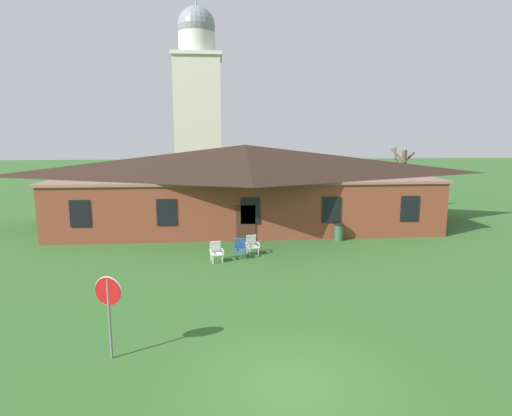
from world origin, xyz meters
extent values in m
plane|color=#336028|center=(0.00, 0.00, 0.00)|extent=(200.00, 200.00, 0.00)
cube|color=brown|center=(0.00, 19.22, 1.60)|extent=(23.47, 10.00, 3.20)
cube|color=#8C6458|center=(0.00, 19.22, 3.28)|extent=(23.94, 10.20, 0.16)
pyramid|color=black|center=(0.00, 19.22, 4.37)|extent=(24.41, 10.40, 2.02)
cube|color=black|center=(-9.39, 14.19, 1.76)|extent=(1.10, 0.06, 1.50)
cube|color=black|center=(-4.69, 14.19, 1.76)|extent=(1.10, 0.06, 1.50)
cube|color=black|center=(0.00, 14.19, 1.76)|extent=(1.10, 0.06, 1.50)
cube|color=black|center=(4.69, 14.19, 1.76)|extent=(1.10, 0.06, 1.50)
cube|color=black|center=(9.39, 14.19, 1.76)|extent=(1.10, 0.06, 1.50)
cube|color=#422819|center=(-0.26, 14.19, 1.05)|extent=(1.10, 0.06, 2.10)
cube|color=beige|center=(-3.89, 37.29, 6.98)|extent=(4.80, 4.80, 13.96)
cube|color=silver|center=(-3.89, 37.29, 14.14)|extent=(5.18, 5.18, 0.36)
cylinder|color=silver|center=(-3.89, 37.29, 15.42)|extent=(3.80, 3.80, 2.20)
sphere|color=gray|center=(-3.89, 37.29, 17.20)|extent=(3.88, 3.88, 3.88)
cone|color=gray|center=(-3.89, 37.29, 19.54)|extent=(0.24, 0.24, 1.00)
cylinder|color=slate|center=(-4.70, 1.61, 1.12)|extent=(0.07, 0.07, 2.24)
cylinder|color=white|center=(-4.69, 1.63, 1.92)|extent=(0.77, 0.28, 0.81)
cylinder|color=#B71414|center=(-4.70, 1.60, 1.92)|extent=(0.72, 0.27, 0.76)
cube|color=white|center=(-1.64, 10.13, 0.18)|extent=(0.06, 0.06, 0.36)
cube|color=white|center=(-2.08, 10.03, 0.18)|extent=(0.06, 0.06, 0.36)
cube|color=white|center=(-1.73, 10.56, 0.18)|extent=(0.06, 0.06, 0.36)
cube|color=white|center=(-2.18, 10.46, 0.18)|extent=(0.06, 0.06, 0.36)
cube|color=white|center=(-1.91, 10.30, 0.39)|extent=(0.64, 0.62, 0.05)
cube|color=white|center=(-1.97, 10.60, 0.69)|extent=(0.54, 0.29, 0.54)
cube|color=white|center=(-1.62, 10.34, 0.58)|extent=(0.16, 0.47, 0.03)
cube|color=white|center=(-1.58, 10.18, 0.47)|extent=(0.05, 0.05, 0.22)
cube|color=white|center=(-2.18, 10.22, 0.58)|extent=(0.16, 0.47, 0.03)
cube|color=white|center=(-2.15, 10.06, 0.47)|extent=(0.05, 0.05, 0.22)
cube|color=#2D5693|center=(-0.54, 10.59, 0.18)|extent=(0.05, 0.05, 0.36)
cube|color=#2D5693|center=(-1.00, 10.61, 0.18)|extent=(0.05, 0.05, 0.36)
cube|color=#2D5693|center=(-0.52, 11.03, 0.18)|extent=(0.05, 0.05, 0.36)
cube|color=#2D5693|center=(-0.98, 11.05, 0.18)|extent=(0.05, 0.05, 0.36)
cube|color=#2D5693|center=(-0.76, 10.82, 0.39)|extent=(0.56, 0.54, 0.05)
cube|color=#2D5693|center=(-0.75, 11.13, 0.69)|extent=(0.52, 0.21, 0.54)
cube|color=#2D5693|center=(-0.48, 10.79, 0.58)|extent=(0.08, 0.47, 0.03)
cube|color=#2D5693|center=(-0.48, 10.63, 0.47)|extent=(0.04, 0.04, 0.22)
cube|color=#2D5693|center=(-1.05, 10.81, 0.58)|extent=(0.08, 0.47, 0.03)
cube|color=#2D5693|center=(-1.06, 10.65, 0.47)|extent=(0.04, 0.04, 0.22)
cube|color=silver|center=(0.20, 11.27, 0.18)|extent=(0.06, 0.06, 0.36)
cube|color=silver|center=(-0.25, 11.17, 0.18)|extent=(0.06, 0.06, 0.36)
cube|color=silver|center=(0.10, 11.70, 0.18)|extent=(0.06, 0.06, 0.36)
cube|color=silver|center=(-0.35, 11.60, 0.18)|extent=(0.06, 0.06, 0.36)
cube|color=silver|center=(-0.08, 11.43, 0.39)|extent=(0.64, 0.63, 0.05)
cube|color=silver|center=(-0.15, 11.74, 0.69)|extent=(0.54, 0.30, 0.54)
cube|color=silver|center=(0.21, 11.48, 0.58)|extent=(0.16, 0.47, 0.03)
cube|color=silver|center=(0.25, 11.32, 0.47)|extent=(0.05, 0.05, 0.22)
cube|color=silver|center=(-0.36, 11.35, 0.58)|extent=(0.16, 0.47, 0.03)
cube|color=silver|center=(-0.32, 11.19, 0.47)|extent=(0.05, 0.05, 0.22)
cylinder|color=brown|center=(12.75, 22.80, 2.43)|extent=(0.36, 0.36, 4.86)
cylinder|color=brown|center=(13.05, 23.45, 3.90)|extent=(1.47, 0.79, 1.66)
cylinder|color=brown|center=(12.12, 22.49, 4.45)|extent=(0.80, 1.42, 1.11)
cylinder|color=brown|center=(12.11, 23.04, 4.60)|extent=(0.66, 1.43, 1.01)
cylinder|color=brown|center=(12.21, 23.17, 3.61)|extent=(0.94, 1.25, 1.07)
cylinder|color=#335638|center=(5.11, 13.92, 0.45)|extent=(0.52, 0.52, 0.90)
cylinder|color=black|center=(5.11, 13.92, 0.94)|extent=(0.56, 0.56, 0.08)
camera|label=1|loc=(-1.70, -9.31, 5.99)|focal=29.61mm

